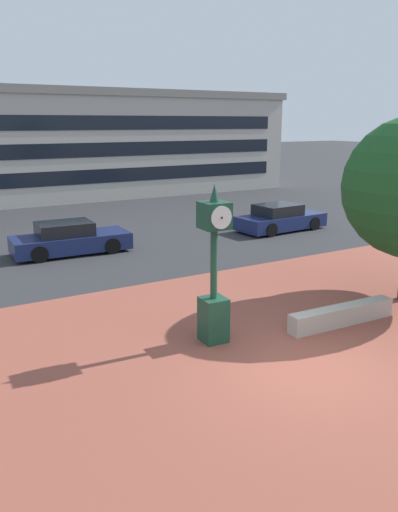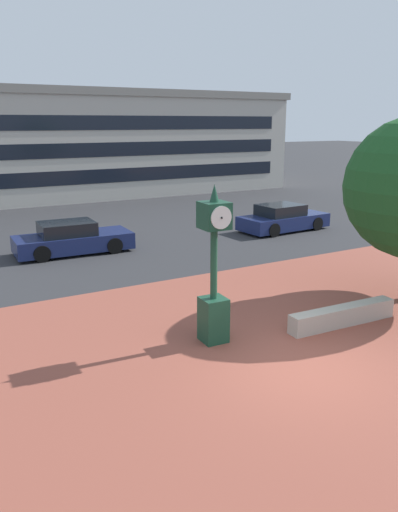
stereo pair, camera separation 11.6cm
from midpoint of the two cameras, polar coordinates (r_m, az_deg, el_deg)
ground_plane at (r=11.37m, az=11.86°, el=-12.14°), size 200.00×200.00×0.00m
plaza_brick_paving at (r=12.42m, az=7.16°, el=-9.51°), size 44.00×11.04×0.01m
planter_wall at (r=13.73m, az=16.00°, el=-6.45°), size 3.22×0.56×0.50m
street_clock at (r=11.83m, az=1.94°, el=-2.24°), size 0.64×0.73×3.76m
car_street_near at (r=20.89m, az=-13.86°, el=1.85°), size 4.62×2.07×1.28m
car_street_far at (r=24.90m, az=9.48°, el=4.12°), size 4.55×2.13×1.28m
civic_building at (r=40.31m, az=-12.32°, el=12.35°), size 28.24×13.04×7.21m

